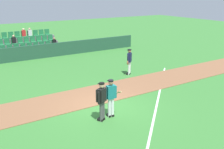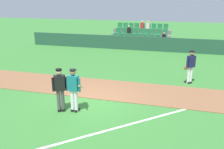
# 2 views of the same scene
# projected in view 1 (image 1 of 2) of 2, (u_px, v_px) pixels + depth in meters

# --- Properties ---
(ground_plane) EXTENTS (80.00, 80.00, 0.00)m
(ground_plane) POSITION_uv_depth(u_px,v_px,m) (105.00, 108.00, 12.78)
(ground_plane) COLOR #387A33
(infield_dirt_path) EXTENTS (28.00, 2.68, 0.03)m
(infield_dirt_path) POSITION_uv_depth(u_px,v_px,m) (88.00, 96.00, 14.20)
(infield_dirt_path) COLOR brown
(infield_dirt_path) RESTS_ON ground
(foul_line_chalk) EXTENTS (8.78, 8.32, 0.01)m
(foul_line_chalk) POSITION_uv_depth(u_px,v_px,m) (158.00, 98.00, 13.91)
(foul_line_chalk) COLOR white
(foul_line_chalk) RESTS_ON ground
(dugout_fence) EXTENTS (20.00, 0.16, 1.19)m
(dugout_fence) POSITION_uv_depth(u_px,v_px,m) (34.00, 52.00, 21.90)
(dugout_fence) COLOR #234C38
(dugout_fence) RESTS_ON ground
(stadium_bleachers) EXTENTS (5.55, 2.95, 2.30)m
(stadium_bleachers) POSITION_uv_depth(u_px,v_px,m) (28.00, 48.00, 23.41)
(stadium_bleachers) COLOR slate
(stadium_bleachers) RESTS_ON ground
(batter_teal_jersey) EXTENTS (0.68, 0.78, 1.76)m
(batter_teal_jersey) POSITION_uv_depth(u_px,v_px,m) (111.00, 97.00, 11.60)
(batter_teal_jersey) COLOR white
(batter_teal_jersey) RESTS_ON ground
(umpire_home_plate) EXTENTS (0.54, 0.44, 1.76)m
(umpire_home_plate) POSITION_uv_depth(u_px,v_px,m) (102.00, 99.00, 11.24)
(umpire_home_plate) COLOR #4C4C4C
(umpire_home_plate) RESTS_ON ground
(runner_navy_jersey) EXTENTS (0.59, 0.48, 1.76)m
(runner_navy_jersey) POSITION_uv_depth(u_px,v_px,m) (129.00, 61.00, 17.68)
(runner_navy_jersey) COLOR white
(runner_navy_jersey) RESTS_ON ground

